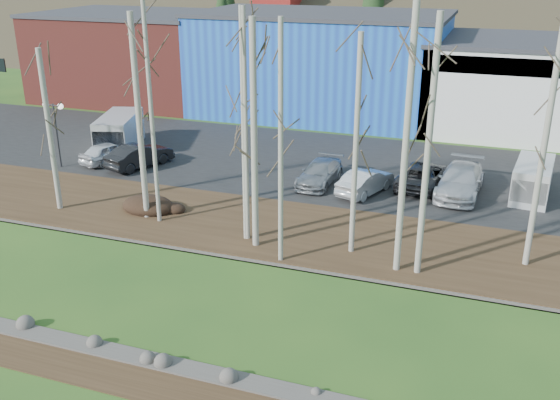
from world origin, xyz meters
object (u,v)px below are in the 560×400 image
at_px(car_1, 140,156).
at_px(car_5, 460,181).
at_px(street_lamp, 54,117).
at_px(car_3, 366,182).
at_px(van_grey, 118,132).
at_px(car_0, 108,152).
at_px(car_2, 320,173).
at_px(van_white, 532,181).
at_px(car_4, 424,175).

height_order(car_1, car_5, car_5).
distance_m(street_lamp, car_1, 5.60).
height_order(street_lamp, car_3, street_lamp).
xyz_separation_m(car_3, van_grey, (-17.80, 2.86, 0.46)).
distance_m(car_0, car_3, 16.77).
distance_m(street_lamp, car_2, 16.63).
bearing_deg(car_1, car_0, 15.66).
height_order(car_2, car_3, car_3).
relative_size(car_3, van_grey, 0.74).
xyz_separation_m(car_1, van_grey, (-3.44, 2.99, 0.40)).
distance_m(car_0, van_white, 25.59).
bearing_deg(car_2, car_4, 17.67).
xyz_separation_m(van_white, van_grey, (-26.51, 0.49, 0.17)).
relative_size(car_2, van_white, 0.97).
xyz_separation_m(car_0, car_4, (19.69, 2.11, 0.03)).
height_order(car_2, van_white, van_white).
bearing_deg(car_5, car_0, -172.43).
xyz_separation_m(car_1, car_4, (17.28, 2.28, -0.04)).
height_order(street_lamp, car_2, street_lamp).
relative_size(car_3, car_4, 0.82).
height_order(car_1, van_white, van_white).
relative_size(car_2, car_5, 0.82).
distance_m(car_1, car_3, 14.36).
xyz_separation_m(car_0, car_1, (2.41, -0.17, 0.07)).
bearing_deg(street_lamp, car_0, 45.48).
distance_m(car_5, van_grey, 22.82).
distance_m(car_4, van_grey, 20.74).
height_order(car_2, car_5, car_5).
bearing_deg(car_5, car_1, -171.42).
height_order(car_4, van_grey, van_grey).
relative_size(street_lamp, car_1, 0.92).
bearing_deg(van_white, street_lamp, -165.48).
bearing_deg(car_4, car_2, 22.29).
bearing_deg(street_lamp, van_white, 15.70).
bearing_deg(car_4, car_3, 43.94).
bearing_deg(street_lamp, car_5, 15.17).
relative_size(car_0, car_5, 0.71).
bearing_deg(van_white, van_grey, -175.05).
distance_m(car_0, car_1, 2.41).
relative_size(car_5, van_grey, 0.98).
bearing_deg(street_lamp, car_3, 12.55).
distance_m(car_2, van_grey, 15.13).
height_order(car_2, van_grey, van_grey).
height_order(car_4, car_5, car_5).
bearing_deg(car_5, van_grey, -179.69).
distance_m(car_1, van_white, 23.21).
xyz_separation_m(street_lamp, car_2, (16.25, 2.42, -2.58)).
distance_m(car_4, van_white, 5.80).
relative_size(car_1, van_white, 0.97).
xyz_separation_m(street_lamp, car_4, (22.01, 3.94, -2.53)).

